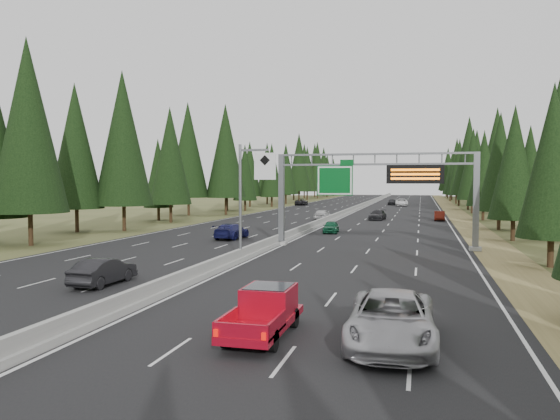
# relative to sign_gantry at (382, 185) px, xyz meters

# --- Properties ---
(road) EXTENTS (32.00, 260.00, 0.08)m
(road) POSITION_rel_sign_gantry_xyz_m (-8.92, 45.12, -5.23)
(road) COLOR black
(road) RESTS_ON ground
(shoulder_right) EXTENTS (3.60, 260.00, 0.06)m
(shoulder_right) POSITION_rel_sign_gantry_xyz_m (8.88, 45.12, -5.24)
(shoulder_right) COLOR olive
(shoulder_right) RESTS_ON ground
(shoulder_left) EXTENTS (3.60, 260.00, 0.06)m
(shoulder_left) POSITION_rel_sign_gantry_xyz_m (-26.72, 45.12, -5.24)
(shoulder_left) COLOR #465125
(shoulder_left) RESTS_ON ground
(median_barrier) EXTENTS (0.70, 260.00, 0.85)m
(median_barrier) POSITION_rel_sign_gantry_xyz_m (-8.92, 45.12, -4.85)
(median_barrier) COLOR gray
(median_barrier) RESTS_ON road
(sign_gantry) EXTENTS (16.75, 0.98, 7.80)m
(sign_gantry) POSITION_rel_sign_gantry_xyz_m (0.00, 0.00, 0.00)
(sign_gantry) COLOR slate
(sign_gantry) RESTS_ON road
(hov_sign_pole) EXTENTS (2.80, 0.50, 8.00)m
(hov_sign_pole) POSITION_rel_sign_gantry_xyz_m (-8.33, -9.92, -0.54)
(hov_sign_pole) COLOR slate
(hov_sign_pole) RESTS_ON road
(tree_row_right) EXTENTS (11.94, 240.93, 18.99)m
(tree_row_right) POSITION_rel_sign_gantry_xyz_m (13.63, 42.97, 3.88)
(tree_row_right) COLOR black
(tree_row_right) RESTS_ON ground
(tree_row_left) EXTENTS (12.34, 240.51, 18.82)m
(tree_row_left) POSITION_rel_sign_gantry_xyz_m (-30.95, 38.40, 4.40)
(tree_row_left) COLOR black
(tree_row_left) RESTS_ON ground
(silver_minivan) EXTENTS (3.06, 6.32, 1.74)m
(silver_minivan) POSITION_rel_sign_gantry_xyz_m (2.18, -26.88, -4.32)
(silver_minivan) COLOR #A9A8AD
(silver_minivan) RESTS_ON road
(red_pickup) EXTENTS (1.83, 5.12, 1.67)m
(red_pickup) POSITION_rel_sign_gantry_xyz_m (-2.27, -26.64, -4.26)
(red_pickup) COLOR black
(red_pickup) RESTS_ON road
(car_ahead_green) EXTENTS (1.78, 3.88, 1.29)m
(car_ahead_green) POSITION_rel_sign_gantry_xyz_m (-6.17, 11.93, -4.54)
(car_ahead_green) COLOR #125232
(car_ahead_green) RESTS_ON road
(car_ahead_dkred) EXTENTS (1.49, 4.03, 1.32)m
(car_ahead_dkred) POSITION_rel_sign_gantry_xyz_m (5.58, 33.58, -4.53)
(car_ahead_dkred) COLOR #51140B
(car_ahead_dkred) RESTS_ON road
(car_ahead_dkgrey) EXTENTS (2.43, 4.98, 1.40)m
(car_ahead_dkgrey) POSITION_rel_sign_gantry_xyz_m (-2.89, 32.93, -4.49)
(car_ahead_dkgrey) COLOR black
(car_ahead_dkgrey) RESTS_ON road
(car_ahead_white) EXTENTS (2.94, 5.84, 1.58)m
(car_ahead_white) POSITION_rel_sign_gantry_xyz_m (-1.13, 78.19, -4.40)
(car_ahead_white) COLOR white
(car_ahead_white) RESTS_ON road
(car_ahead_far) EXTENTS (2.02, 4.31, 1.43)m
(car_ahead_far) POSITION_rel_sign_gantry_xyz_m (-3.44, 82.72, -4.48)
(car_ahead_far) COLOR black
(car_ahead_far) RESTS_ON road
(car_onc_near) EXTENTS (1.62, 4.40, 1.44)m
(car_onc_near) POSITION_rel_sign_gantry_xyz_m (-13.20, -19.88, -4.47)
(car_onc_near) COLOR black
(car_onc_near) RESTS_ON road
(car_onc_blue) EXTENTS (2.28, 5.15, 1.47)m
(car_onc_blue) POSITION_rel_sign_gantry_xyz_m (-14.42, 3.67, -4.45)
(car_onc_blue) COLOR #16184F
(car_onc_blue) RESTS_ON road
(car_onc_white) EXTENTS (2.08, 4.56, 1.52)m
(car_onc_white) POSITION_rel_sign_gantry_xyz_m (-10.42, 30.66, -4.43)
(car_onc_white) COLOR #B9B9B9
(car_onc_white) RESTS_ON road
(car_onc_far) EXTENTS (2.76, 5.44, 1.47)m
(car_onc_far) POSITION_rel_sign_gantry_xyz_m (-23.42, 76.21, -4.45)
(car_onc_far) COLOR black
(car_onc_far) RESTS_ON road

